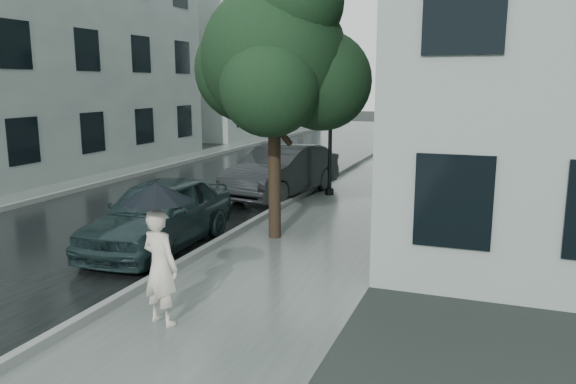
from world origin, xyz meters
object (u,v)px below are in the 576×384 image
at_px(pedestrian, 160,267).
at_px(car_far, 282,171).
at_px(street_tree, 276,56).
at_px(car_near, 159,214).
at_px(lamp_post, 326,97).

distance_m(pedestrian, car_far, 9.47).
xyz_separation_m(street_tree, car_near, (-1.97, -1.72, -3.26)).
distance_m(lamp_post, car_far, 2.61).
bearing_deg(lamp_post, car_far, -142.34).
bearing_deg(lamp_post, street_tree, -79.26).
distance_m(pedestrian, lamp_post, 10.26).
bearing_deg(pedestrian, street_tree, -72.44).
height_order(street_tree, car_far, street_tree).
height_order(pedestrian, car_near, pedestrian).
bearing_deg(pedestrian, lamp_post, -71.43).
distance_m(pedestrian, car_near, 3.91).
bearing_deg(car_near, car_far, 83.32).
bearing_deg(pedestrian, car_near, -41.23).
height_order(pedestrian, car_far, pedestrian).
xyz_separation_m(pedestrian, lamp_post, (-0.52, 10.02, 2.14)).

